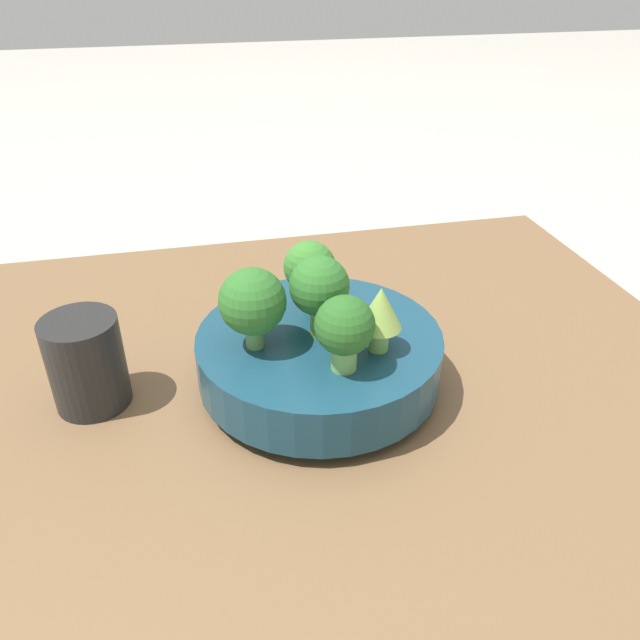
{
  "coord_description": "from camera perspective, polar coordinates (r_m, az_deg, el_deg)",
  "views": [
    {
      "loc": [
        -0.15,
        -0.55,
        0.47
      ],
      "look_at": [
        -0.02,
        -0.0,
        0.13
      ],
      "focal_mm": 35.0,
      "sensor_mm": 36.0,
      "label": 1
    }
  ],
  "objects": [
    {
      "name": "bowl",
      "position": [
        0.69,
        -0.0,
        -3.47
      ],
      "size": [
        0.27,
        0.27,
        0.07
      ],
      "color": "navy",
      "rests_on": "table"
    },
    {
      "name": "broccoli_floret_front",
      "position": [
        0.6,
        2.27,
        -0.74
      ],
      "size": [
        0.06,
        0.06,
        0.08
      ],
      "color": "#7AB256",
      "rests_on": "bowl"
    },
    {
      "name": "ground_plane",
      "position": [
        0.74,
        1.83,
        -8.12
      ],
      "size": [
        6.0,
        6.0,
        0.0
      ],
      "primitive_type": "plane",
      "color": "#ADA89E"
    },
    {
      "name": "cup",
      "position": [
        0.7,
        -20.58,
        -3.67
      ],
      "size": [
        0.08,
        0.08,
        0.1
      ],
      "color": "black",
      "rests_on": "table"
    },
    {
      "name": "table",
      "position": [
        0.73,
        1.85,
        -6.9
      ],
      "size": [
        0.91,
        0.82,
        0.04
      ],
      "color": "brown",
      "rests_on": "ground_plane"
    },
    {
      "name": "broccoli_floret_center",
      "position": [
        0.64,
        0.0,
        2.82
      ],
      "size": [
        0.06,
        0.06,
        0.09
      ],
      "color": "#6BA34C",
      "rests_on": "bowl"
    },
    {
      "name": "broccoli_floret_back",
      "position": [
        0.7,
        -0.96,
        4.68
      ],
      "size": [
        0.06,
        0.06,
        0.08
      ],
      "color": "#7AB256",
      "rests_on": "bowl"
    },
    {
      "name": "romanesco_piece_near",
      "position": [
        0.63,
        5.53,
        0.8
      ],
      "size": [
        0.05,
        0.05,
        0.07
      ],
      "color": "#7AB256",
      "rests_on": "bowl"
    },
    {
      "name": "broccoli_floret_left",
      "position": [
        0.63,
        -6.2,
        1.61
      ],
      "size": [
        0.07,
        0.07,
        0.09
      ],
      "color": "#609347",
      "rests_on": "bowl"
    }
  ]
}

